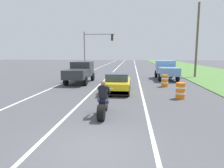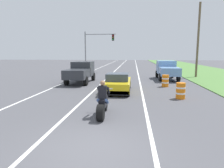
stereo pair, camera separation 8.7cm
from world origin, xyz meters
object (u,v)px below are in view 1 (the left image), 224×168
object	(u,v)px
construction_barrel_nearest	(180,91)
motorcycle_with_rider	(103,103)
construction_barrel_mid	(165,81)
traffic_light_mast_near	(94,45)
pickup_truck_left_lane_dark_grey	(80,71)
pickup_truck_right_shoulder_light_blue	(166,69)
sports_car_yellow	(117,83)

from	to	relation	value
construction_barrel_nearest	motorcycle_with_rider	bearing A→B (deg)	-136.49
construction_barrel_nearest	construction_barrel_mid	world-z (taller)	same
motorcycle_with_rider	traffic_light_mast_near	size ratio (longest dim) A/B	0.37
pickup_truck_left_lane_dark_grey	traffic_light_mast_near	world-z (taller)	traffic_light_mast_near
pickup_truck_left_lane_dark_grey	construction_barrel_nearest	distance (m)	10.04
pickup_truck_right_shoulder_light_blue	construction_barrel_nearest	size ratio (longest dim) A/B	4.80
motorcycle_with_rider	sports_car_yellow	bearing A→B (deg)	88.08
pickup_truck_right_shoulder_light_blue	construction_barrel_nearest	xyz separation A→B (m)	(-0.68, -9.63, -0.60)
pickup_truck_left_lane_dark_grey	pickup_truck_right_shoulder_light_blue	bearing A→B (deg)	22.19
pickup_truck_right_shoulder_light_blue	traffic_light_mast_near	size ratio (longest dim) A/B	0.80
motorcycle_with_rider	construction_barrel_mid	bearing A→B (deg)	65.06
motorcycle_with_rider	construction_barrel_nearest	bearing A→B (deg)	43.51
motorcycle_with_rider	construction_barrel_mid	distance (m)	9.53
sports_car_yellow	traffic_light_mast_near	xyz separation A→B (m)	(-4.70, 15.79, 3.37)
pickup_truck_left_lane_dark_grey	construction_barrel_nearest	xyz separation A→B (m)	(7.94, -6.11, -0.60)
pickup_truck_right_shoulder_light_blue	construction_barrel_mid	distance (m)	5.15
sports_car_yellow	construction_barrel_mid	bearing A→B (deg)	34.96
sports_car_yellow	pickup_truck_right_shoulder_light_blue	size ratio (longest dim) A/B	0.90
motorcycle_with_rider	sports_car_yellow	size ratio (longest dim) A/B	0.51
motorcycle_with_rider	construction_barrel_nearest	xyz separation A→B (m)	(4.26, 4.05, -0.09)
motorcycle_with_rider	pickup_truck_left_lane_dark_grey	bearing A→B (deg)	109.88
motorcycle_with_rider	pickup_truck_left_lane_dark_grey	world-z (taller)	pickup_truck_left_lane_dark_grey
motorcycle_with_rider	construction_barrel_mid	world-z (taller)	motorcycle_with_rider
construction_barrel_mid	construction_barrel_nearest	bearing A→B (deg)	-86.94
sports_car_yellow	motorcycle_with_rider	bearing A→B (deg)	-91.92
pickup_truck_right_shoulder_light_blue	traffic_light_mast_near	xyz separation A→B (m)	(-9.45, 8.08, 2.90)
pickup_truck_left_lane_dark_grey	construction_barrel_mid	size ratio (longest dim) A/B	4.80
construction_barrel_nearest	construction_barrel_mid	distance (m)	4.60
pickup_truck_left_lane_dark_grey	construction_barrel_nearest	size ratio (longest dim) A/B	4.80
sports_car_yellow	construction_barrel_mid	distance (m)	4.66
pickup_truck_right_shoulder_light_blue	construction_barrel_nearest	world-z (taller)	pickup_truck_right_shoulder_light_blue
motorcycle_with_rider	traffic_light_mast_near	bearing A→B (deg)	101.70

